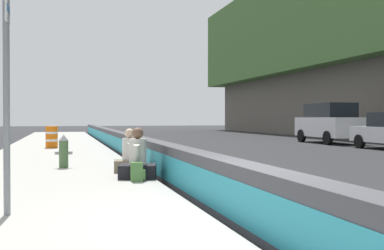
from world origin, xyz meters
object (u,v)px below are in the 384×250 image
route_sign_post (7,63)px  seated_person_foreground (138,162)px  seated_person_middle (130,158)px  backpack (137,172)px  fire_hydrant (64,151)px  construction_barrel (52,137)px  parked_car_fourth (329,123)px

route_sign_post → seated_person_foreground: route_sign_post is taller
seated_person_middle → backpack: 1.83m
route_sign_post → fire_hydrant: (6.19, -0.75, -1.62)m
route_sign_post → construction_barrel: size_ratio=3.79×
backpack → parked_car_fourth: parked_car_fourth is taller
fire_hydrant → route_sign_post: bearing=173.1°
route_sign_post → seated_person_foreground: size_ratio=3.24×
fire_hydrant → seated_person_foreground: bearing=-149.9°
seated_person_middle → seated_person_foreground: bearing=179.9°
construction_barrel → parked_car_fourth: 15.34m
construction_barrel → parked_car_fourth: bearing=-80.9°
backpack → construction_barrel: (11.94, 1.97, 0.28)m
construction_barrel → parked_car_fourth: size_ratio=0.20×
route_sign_post → fire_hydrant: route_sign_post is taller
fire_hydrant → backpack: 3.53m
fire_hydrant → seated_person_middle: 2.08m
fire_hydrant → backpack: bearing=-155.2°
seated_person_foreground → parked_car_fourth: bearing=-43.3°
fire_hydrant → construction_barrel: (8.75, 0.49, 0.03)m
seated_person_foreground → fire_hydrant: bearing=30.1°
route_sign_post → backpack: 4.18m
seated_person_foreground → seated_person_middle: size_ratio=1.05×
fire_hydrant → parked_car_fourth: parked_car_fourth is taller
fire_hydrant → seated_person_middle: seated_person_middle is taller
construction_barrel → seated_person_middle: bearing=-168.5°
seated_person_middle → construction_barrel: (10.12, 2.06, 0.15)m
seated_person_middle → construction_barrel: seated_person_middle is taller
construction_barrel → fire_hydrant: bearing=-176.8°
fire_hydrant → backpack: (-3.19, -1.48, -0.25)m
route_sign_post → backpack: bearing=-36.6°
seated_person_foreground → parked_car_fourth: parked_car_fourth is taller
fire_hydrant → construction_barrel: bearing=3.2°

